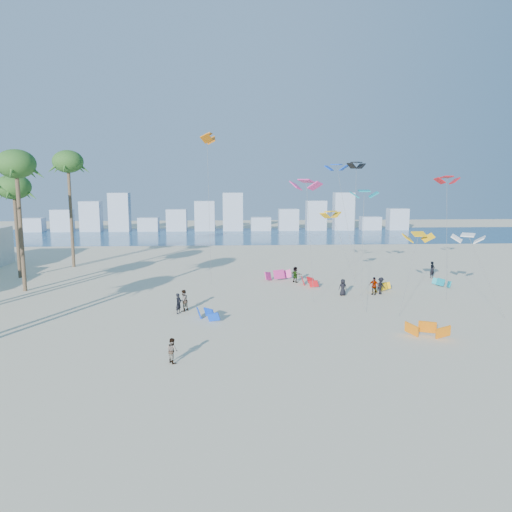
{
  "coord_description": "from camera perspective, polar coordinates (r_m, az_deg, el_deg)",
  "views": [
    {
      "loc": [
        0.68,
        -27.29,
        11.24
      ],
      "look_at": [
        3.0,
        16.0,
        4.5
      ],
      "focal_mm": 34.54,
      "sensor_mm": 36.0,
      "label": 1
    }
  ],
  "objects": [
    {
      "name": "distant_skyline",
      "position": [
        109.61,
        -4.05,
        4.55
      ],
      "size": [
        85.0,
        3.0,
        8.4
      ],
      "color": "#9EADBF",
      "rests_on": "ground"
    },
    {
      "name": "kitesurfer_mid",
      "position": [
        31.42,
        -9.67,
        -10.72
      ],
      "size": [
        0.94,
        0.97,
        1.58
      ],
      "primitive_type": "imported",
      "rotation": [
        0.0,
        0.0,
        2.22
      ],
      "color": "gray",
      "rests_on": "ground"
    },
    {
      "name": "grounded_kites",
      "position": [
        48.31,
        9.03,
        -4.15
      ],
      "size": [
        26.16,
        22.7,
        1.09
      ],
      "color": "#0B3CCA",
      "rests_on": "ground"
    },
    {
      "name": "kitesurfer_near",
      "position": [
        42.3,
        -8.96,
        -5.46
      ],
      "size": [
        0.67,
        0.76,
        1.75
      ],
      "primitive_type": "imported",
      "rotation": [
        0.0,
        0.0,
        1.09
      ],
      "color": "black",
      "rests_on": "ground"
    },
    {
      "name": "ocean",
      "position": [
        99.93,
        -3.44,
        2.37
      ],
      "size": [
        220.0,
        220.0,
        0.0
      ],
      "primitive_type": "plane",
      "color": "navy",
      "rests_on": "ground"
    },
    {
      "name": "ground",
      "position": [
        29.52,
        -4.27,
        -13.57
      ],
      "size": [
        220.0,
        220.0,
        0.0
      ],
      "primitive_type": "plane",
      "color": "beige",
      "rests_on": "ground"
    },
    {
      "name": "flying_kites",
      "position": [
        52.78,
        9.17,
        9.02
      ],
      "size": [
        26.61,
        28.96,
        16.84
      ],
      "color": "#FBB20D",
      "rests_on": "ground"
    },
    {
      "name": "kitesurfers_far",
      "position": [
        50.06,
        7.92,
        -3.19
      ],
      "size": [
        28.33,
        14.01,
        1.92
      ],
      "color": "black",
      "rests_on": "ground"
    }
  ]
}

